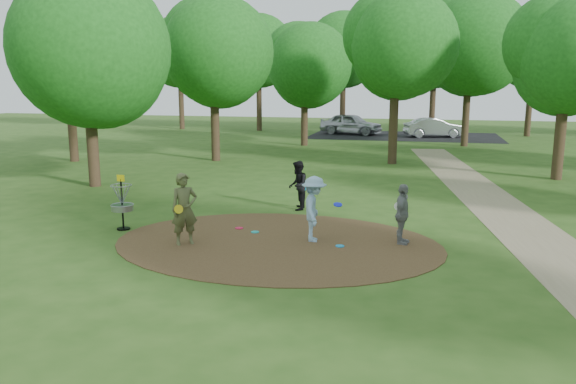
# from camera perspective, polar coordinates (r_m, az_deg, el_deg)

# --- Properties ---
(ground) EXTENTS (100.00, 100.00, 0.00)m
(ground) POSITION_cam_1_polar(r_m,az_deg,el_deg) (14.35, -1.14, -5.22)
(ground) COLOR #2D5119
(ground) RESTS_ON ground
(dirt_clearing) EXTENTS (8.40, 8.40, 0.02)m
(dirt_clearing) POSITION_cam_1_polar(r_m,az_deg,el_deg) (14.35, -1.14, -5.18)
(dirt_clearing) COLOR #47301C
(dirt_clearing) RESTS_ON ground
(footpath) EXTENTS (7.55, 39.89, 0.01)m
(footpath) POSITION_cam_1_polar(r_m,az_deg,el_deg) (16.10, 23.90, -4.35)
(footpath) COLOR #8C7A5B
(footpath) RESTS_ON ground
(parking_lot) EXTENTS (14.00, 8.00, 0.01)m
(parking_lot) POSITION_cam_1_polar(r_m,az_deg,el_deg) (43.52, 11.69, 5.60)
(parking_lot) COLOR black
(parking_lot) RESTS_ON ground
(player_observer_with_disc) EXTENTS (0.79, 0.76, 1.83)m
(player_observer_with_disc) POSITION_cam_1_polar(r_m,az_deg,el_deg) (14.24, -10.48, -1.73)
(player_observer_with_disc) COLOR brown
(player_observer_with_disc) RESTS_ON ground
(player_throwing_with_disc) EXTENTS (1.15, 1.18, 1.70)m
(player_throwing_with_disc) POSITION_cam_1_polar(r_m,az_deg,el_deg) (14.32, 2.66, -1.75)
(player_throwing_with_disc) COLOR #94BADC
(player_throwing_with_disc) RESTS_ON ground
(player_walking_with_disc) EXTENTS (0.68, 0.83, 1.58)m
(player_walking_with_disc) POSITION_cam_1_polar(r_m,az_deg,el_deg) (17.88, 0.99, 0.67)
(player_walking_with_disc) COLOR black
(player_walking_with_disc) RESTS_ON ground
(player_waiting_with_disc) EXTENTS (0.51, 0.95, 1.55)m
(player_waiting_with_disc) POSITION_cam_1_polar(r_m,az_deg,el_deg) (14.36, 11.52, -2.24)
(player_waiting_with_disc) COLOR gray
(player_waiting_with_disc) RESTS_ON ground
(disc_ground_cyan) EXTENTS (0.22, 0.22, 0.02)m
(disc_ground_cyan) POSITION_cam_1_polar(r_m,az_deg,el_deg) (15.31, -3.37, -4.07)
(disc_ground_cyan) COLOR #16AAB4
(disc_ground_cyan) RESTS_ON dirt_clearing
(disc_ground_blue) EXTENTS (0.22, 0.22, 0.02)m
(disc_ground_blue) POSITION_cam_1_polar(r_m,az_deg,el_deg) (14.07, 5.29, -5.48)
(disc_ground_blue) COLOR #0D91E1
(disc_ground_blue) RESTS_ON dirt_clearing
(disc_ground_red) EXTENTS (0.22, 0.22, 0.02)m
(disc_ground_red) POSITION_cam_1_polar(r_m,az_deg,el_deg) (15.74, -4.98, -3.67)
(disc_ground_red) COLOR #DA1548
(disc_ground_red) RESTS_ON dirt_clearing
(car_left) EXTENTS (5.13, 3.08, 1.63)m
(car_left) POSITION_cam_1_polar(r_m,az_deg,el_deg) (44.15, 6.43, 6.89)
(car_left) COLOR #B0B1B8
(car_left) RESTS_ON ground
(car_right) EXTENTS (4.55, 2.65, 1.42)m
(car_right) POSITION_cam_1_polar(r_m,az_deg,el_deg) (42.95, 14.61, 6.34)
(car_right) COLOR #A5A6AD
(car_right) RESTS_ON ground
(disc_golf_basket) EXTENTS (0.63, 0.63, 1.54)m
(disc_golf_basket) POSITION_cam_1_polar(r_m,az_deg,el_deg) (16.12, -16.53, -0.65)
(disc_golf_basket) COLOR black
(disc_golf_basket) RESTS_ON ground
(tree_ring) EXTENTS (37.37, 46.02, 9.24)m
(tree_ring) POSITION_cam_1_polar(r_m,az_deg,el_deg) (20.95, 10.29, 14.31)
(tree_ring) COLOR #332316
(tree_ring) RESTS_ON ground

